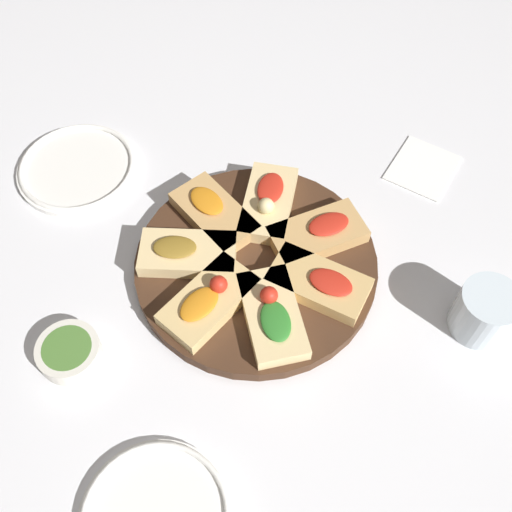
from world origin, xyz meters
TOP-DOWN VIEW (x-y plane):
  - ground_plane at (0.00, 0.00)m, footprint 3.00×3.00m
  - serving_board at (0.00, 0.00)m, footprint 0.36×0.36m
  - focaccia_slice_0 at (-0.09, 0.03)m, footprint 0.15×0.11m
  - focaccia_slice_1 at (-0.08, -0.06)m, footprint 0.16×0.14m
  - focaccia_slice_2 at (-0.01, -0.10)m, footprint 0.09×0.15m
  - focaccia_slice_3 at (0.07, -0.07)m, footprint 0.15×0.15m
  - focaccia_slice_4 at (0.10, 0.02)m, footprint 0.15×0.10m
  - focaccia_slice_5 at (0.05, 0.09)m, footprint 0.13×0.16m
  - focaccia_slice_6 at (-0.03, 0.10)m, footprint 0.11×0.15m
  - plate_right at (0.07, 0.35)m, footprint 0.20×0.20m
  - water_glass at (0.03, -0.32)m, footprint 0.08×0.08m
  - napkin_stack at (0.29, -0.19)m, footprint 0.13×0.11m
  - dipping_bowl at (-0.22, 0.18)m, footprint 0.09×0.09m

SIDE VIEW (x-z plane):
  - ground_plane at x=0.00m, z-range 0.00..0.00m
  - napkin_stack at x=0.29m, z-range 0.00..0.01m
  - plate_right at x=0.07m, z-range 0.00..0.02m
  - serving_board at x=0.00m, z-range 0.00..0.02m
  - dipping_bowl at x=-0.22m, z-range 0.00..0.03m
  - focaccia_slice_2 at x=-0.01m, z-range 0.02..0.05m
  - focaccia_slice_3 at x=0.07m, z-range 0.02..0.05m
  - focaccia_slice_5 at x=0.05m, z-range 0.02..0.05m
  - focaccia_slice_6 at x=-0.03m, z-range 0.02..0.05m
  - focaccia_slice_0 at x=-0.09m, z-range 0.01..0.06m
  - focaccia_slice_1 at x=-0.08m, z-range 0.01..0.06m
  - focaccia_slice_4 at x=0.10m, z-range 0.01..0.06m
  - water_glass at x=0.03m, z-range 0.00..0.08m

